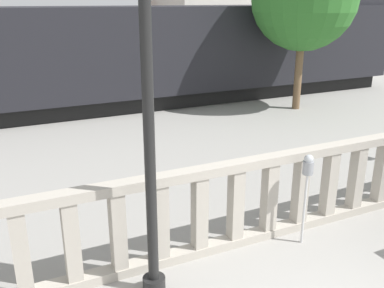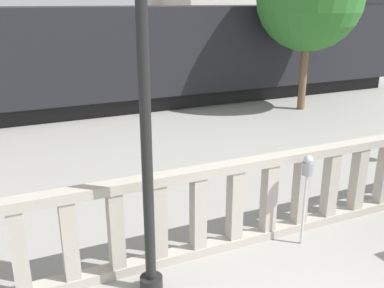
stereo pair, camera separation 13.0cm
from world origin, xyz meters
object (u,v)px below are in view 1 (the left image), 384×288
(lamppost, at_px, (146,59))
(parking_meter, at_px, (308,173))
(train_far, at_px, (80,34))
(train_near, at_px, (35,60))

(lamppost, distance_m, parking_meter, 3.16)
(lamppost, height_order, train_far, lamppost)
(lamppost, relative_size, train_far, 0.21)
(train_near, height_order, train_far, train_near)
(lamppost, distance_m, train_far, 22.84)
(lamppost, height_order, parking_meter, lamppost)
(train_far, bearing_deg, parking_meter, -92.83)
(parking_meter, bearing_deg, train_near, 105.30)
(parking_meter, distance_m, train_near, 10.54)
(lamppost, relative_size, parking_meter, 3.72)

